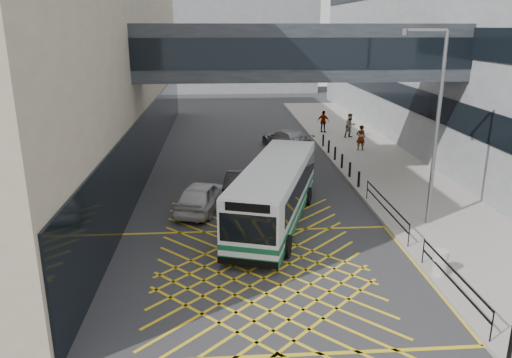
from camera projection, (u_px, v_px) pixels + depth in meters
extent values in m
plane|color=#333335|center=(264.00, 278.00, 18.30)|extent=(120.00, 120.00, 0.00)
cube|color=black|center=(152.00, 136.00, 32.55)|extent=(0.10, 41.50, 4.00)
cube|color=black|center=(384.00, 88.00, 40.83)|extent=(0.10, 43.50, 1.60)
cube|color=black|center=(388.00, 37.00, 39.66)|extent=(0.10, 43.50, 1.60)
cube|color=gray|center=(215.00, 25.00, 72.72)|extent=(28.00, 16.00, 18.00)
cube|color=#2C3136|center=(299.00, 52.00, 27.74)|extent=(20.00, 4.00, 3.00)
cube|color=black|center=(305.00, 54.00, 25.82)|extent=(19.50, 0.06, 1.60)
cube|color=black|center=(294.00, 50.00, 29.67)|extent=(19.50, 0.06, 1.60)
cube|color=gray|center=(379.00, 164.00, 33.20)|extent=(6.00, 54.00, 0.16)
cube|color=gold|center=(264.00, 278.00, 18.30)|extent=(12.00, 9.00, 0.01)
cube|color=silver|center=(275.00, 192.00, 22.92)|extent=(5.28, 10.43, 2.50)
cube|color=#115531|center=(275.00, 214.00, 23.24)|extent=(5.33, 10.47, 0.32)
cube|color=#115531|center=(275.00, 204.00, 23.09)|extent=(5.34, 10.48, 0.20)
cube|color=black|center=(277.00, 182.00, 23.34)|extent=(4.94, 9.20, 0.97)
cube|color=black|center=(248.00, 229.00, 18.12)|extent=(2.06, 0.71, 1.11)
cube|color=black|center=(247.00, 208.00, 17.86)|extent=(1.61, 0.56, 0.32)
cube|color=silver|center=(275.00, 165.00, 22.55)|extent=(5.23, 10.33, 0.09)
cube|color=black|center=(248.00, 263.00, 18.50)|extent=(2.24, 0.79, 0.28)
cube|color=black|center=(292.00, 182.00, 27.99)|extent=(2.24, 0.79, 0.28)
cylinder|color=black|center=(231.00, 241.00, 20.40)|extent=(0.53, 0.96, 0.93)
cylinder|color=black|center=(287.00, 246.00, 19.88)|extent=(0.53, 0.96, 0.93)
cylinder|color=black|center=(264.00, 193.00, 26.26)|extent=(0.53, 0.96, 0.93)
cylinder|color=black|center=(308.00, 196.00, 25.74)|extent=(0.53, 0.96, 0.93)
imported|color=silver|center=(202.00, 196.00, 24.85)|extent=(3.17, 5.16, 1.53)
imported|color=black|center=(241.00, 182.00, 27.36)|extent=(2.38, 4.55, 1.36)
imported|color=gray|center=(286.00, 138.00, 37.55)|extent=(3.91, 5.40, 1.55)
cylinder|color=slate|center=(437.00, 132.00, 21.82)|extent=(0.22, 0.22, 8.56)
cube|color=slate|center=(426.00, 30.00, 20.80)|extent=(1.64, 0.72, 0.11)
cylinder|color=slate|center=(404.00, 32.00, 21.06)|extent=(0.39, 0.39, 0.27)
cylinder|color=#ADA89E|center=(440.00, 262.00, 18.15)|extent=(0.55, 0.55, 0.95)
cube|color=black|center=(454.00, 271.00, 16.49)|extent=(0.05, 5.00, 0.05)
cube|color=black|center=(453.00, 282.00, 16.61)|extent=(0.05, 5.00, 0.05)
cube|color=black|center=(386.00, 201.00, 23.16)|extent=(0.05, 6.00, 0.05)
cube|color=black|center=(386.00, 209.00, 23.28)|extent=(0.05, 6.00, 0.05)
cylinder|color=black|center=(492.00, 326.00, 14.24)|extent=(0.04, 0.04, 1.00)
cylinder|color=black|center=(423.00, 251.00, 19.01)|extent=(0.04, 0.04, 1.00)
cylinder|color=black|center=(409.00, 235.00, 20.44)|extent=(0.04, 0.04, 1.00)
cylinder|color=black|center=(367.00, 189.00, 26.16)|extent=(0.04, 0.04, 1.00)
cylinder|color=black|center=(359.00, 179.00, 28.09)|extent=(0.14, 0.14, 0.90)
cylinder|color=black|center=(350.00, 169.00, 29.99)|extent=(0.14, 0.14, 0.90)
cylinder|color=black|center=(342.00, 161.00, 31.90)|extent=(0.14, 0.14, 0.90)
cylinder|color=black|center=(335.00, 153.00, 33.81)|extent=(0.14, 0.14, 0.90)
cylinder|color=black|center=(329.00, 146.00, 35.71)|extent=(0.14, 0.14, 0.90)
cylinder|color=black|center=(323.00, 140.00, 37.62)|extent=(0.14, 0.14, 0.90)
imported|color=gray|center=(361.00, 138.00, 36.32)|extent=(0.76, 0.56, 1.84)
imported|color=gray|center=(350.00, 126.00, 40.41)|extent=(1.09, 0.86, 1.95)
imported|color=gray|center=(323.00, 122.00, 42.44)|extent=(1.20, 0.98, 1.84)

